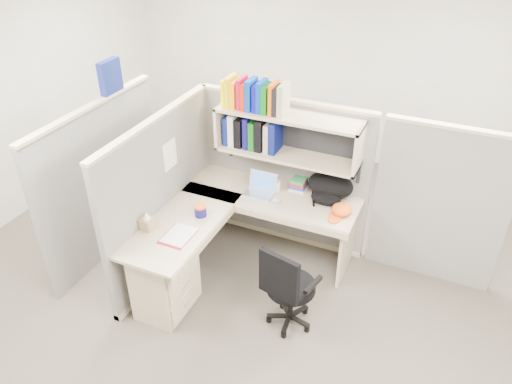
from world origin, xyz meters
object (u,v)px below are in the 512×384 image
at_px(backpack, 329,188).
at_px(snack_canister, 200,210).
at_px(desk, 195,258).
at_px(laptop, 259,185).
at_px(task_chair, 288,299).

height_order(backpack, snack_canister, backpack).
distance_m(desk, laptop, 0.95).
distance_m(desk, backpack, 1.44).
bearing_deg(laptop, snack_canister, -122.10).
height_order(backpack, task_chair, backpack).
bearing_deg(backpack, laptop, -167.32).
bearing_deg(task_chair, backpack, 89.62).
bearing_deg(snack_canister, backpack, 36.54).
height_order(desk, task_chair, task_chair).
relative_size(backpack, snack_canister, 3.83).
xyz_separation_m(desk, backpack, (0.94, 1.00, 0.42)).
xyz_separation_m(laptop, backpack, (0.65, 0.19, 0.03)).
distance_m(snack_canister, task_chair, 1.14).
xyz_separation_m(backpack, snack_canister, (-1.00, -0.74, -0.07)).
relative_size(desk, snack_canister, 14.89).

